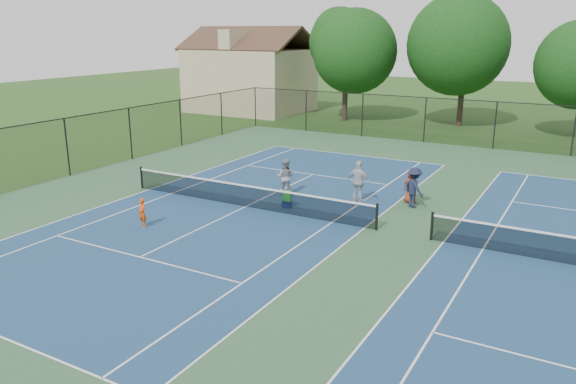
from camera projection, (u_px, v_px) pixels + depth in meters
The scene contains 14 objects.
ground at pixel (403, 235), 20.84m from camera, with size 140.00×140.00×0.00m, color #234716.
court_pad at pixel (403, 235), 20.84m from camera, with size 36.00×36.00×0.01m, color #325937.
tennis_court_left at pixel (246, 205), 24.12m from camera, with size 12.00×23.83×1.07m.
perimeter_fence at pixel (405, 194), 20.40m from camera, with size 36.08×36.08×3.02m.
tree_back_a at pixel (346, 46), 45.37m from camera, with size 6.80×6.80×9.15m.
tree_back_b at pixel (466, 40), 42.64m from camera, with size 7.60×7.60×10.03m.
clapboard_house at pixel (250, 77), 51.74m from camera, with size 10.80×8.10×7.65m.
child_player at pixel (142, 213), 21.54m from camera, with size 0.42×0.27×1.15m, color #F24B10.
instructor at pixel (285, 177), 25.72m from camera, with size 0.82×0.64×1.68m, color gray.
bystander_a at pixel (359, 182), 24.49m from camera, with size 1.11×0.46×1.90m, color silver.
bystander_b at pixel (414, 188), 23.84m from camera, with size 1.14×0.65×1.76m, color #192038.
bystander_c at pixel (411, 186), 24.51m from camera, with size 0.75×0.49×1.53m, color #9B361C.
ball_crate at pixel (287, 204), 24.05m from camera, with size 0.40×0.28×0.28m, color navy.
ball_hopper at pixel (287, 196), 23.95m from camera, with size 0.34×0.26×0.43m, color green.
Camera 1 is at (5.89, -19.15, 7.35)m, focal length 35.00 mm.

